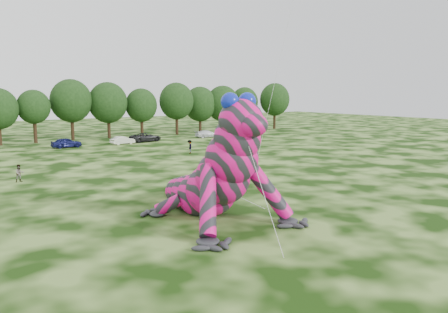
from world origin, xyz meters
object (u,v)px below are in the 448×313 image
at_px(tree_10, 72,110).
at_px(tree_11, 108,110).
at_px(tree_17, 275,106).
at_px(tree_9, 34,116).
at_px(car_6, 146,137).
at_px(car_7, 207,134).
at_px(tree_14, 200,110).
at_px(tree_16, 244,108).
at_px(spectator_2, 190,147).
at_px(car_5, 123,140).
at_px(spectator_1, 20,173).
at_px(spectator_5, 202,172).
at_px(inflatable_gecko, 201,154).
at_px(tree_15, 223,109).
at_px(car_4, 66,143).
at_px(tree_13, 177,109).

height_order(tree_10, tree_11, tree_10).
bearing_deg(tree_17, tree_9, 179.23).
height_order(car_6, car_7, car_6).
relative_size(tree_14, tree_16, 1.00).
bearing_deg(spectator_2, tree_16, 166.20).
relative_size(tree_16, car_5, 2.38).
height_order(tree_11, tree_17, tree_17).
distance_m(tree_9, tree_11, 12.77).
xyz_separation_m(tree_9, spectator_1, (-7.88, -32.69, -3.52)).
bearing_deg(tree_9, spectator_2, -59.76).
distance_m(car_5, spectator_5, 32.60).
bearing_deg(tree_10, car_6, -45.92).
height_order(inflatable_gecko, spectator_5, inflatable_gecko).
relative_size(tree_15, car_4, 2.20).
height_order(spectator_5, spectator_2, spectator_2).
xyz_separation_m(tree_13, spectator_5, (-19.94, -41.88, -4.16)).
height_order(car_6, spectator_5, spectator_5).
relative_size(car_4, spectator_5, 2.42).
bearing_deg(tree_15, spectator_5, -126.34).
distance_m(inflatable_gecko, tree_9, 51.38).
distance_m(tree_15, spectator_1, 56.25).
height_order(tree_10, car_6, tree_10).
xyz_separation_m(inflatable_gecko, spectator_5, (5.73, 9.28, -3.23)).
bearing_deg(tree_15, tree_10, 178.51).
bearing_deg(spectator_2, tree_15, 172.10).
bearing_deg(car_7, tree_16, -52.75).
distance_m(tree_13, tree_17, 24.82).
bearing_deg(car_7, car_5, 99.96).
xyz_separation_m(tree_11, tree_17, (38.16, -1.53, 0.11)).
height_order(inflatable_gecko, tree_10, tree_10).
bearing_deg(tree_14, tree_16, 3.10).
bearing_deg(tree_11, tree_9, -176.18).
relative_size(inflatable_gecko, tree_16, 1.77).
bearing_deg(tree_13, tree_15, 3.25).
xyz_separation_m(inflatable_gecko, car_7, (27.54, 43.00, -3.49)).
xyz_separation_m(tree_15, spectator_1, (-45.29, -33.12, -4.00)).
distance_m(tree_10, car_5, 12.92).
bearing_deg(car_7, spectator_2, 146.40).
distance_m(tree_9, car_6, 18.16).
bearing_deg(spectator_5, tree_17, -141.96).
bearing_deg(car_5, car_4, 74.67).
xyz_separation_m(tree_16, tree_17, (6.50, -2.71, 0.46)).
relative_size(inflatable_gecko, spectator_5, 9.15).
relative_size(tree_9, spectator_2, 4.69).
relative_size(car_6, spectator_2, 2.90).
distance_m(inflatable_gecko, tree_15, 63.68).
height_order(tree_14, tree_15, tree_15).
bearing_deg(tree_10, tree_14, 0.32).
xyz_separation_m(inflatable_gecko, car_4, (2.13, 42.22, -3.39)).
relative_size(tree_11, spectator_2, 5.44).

